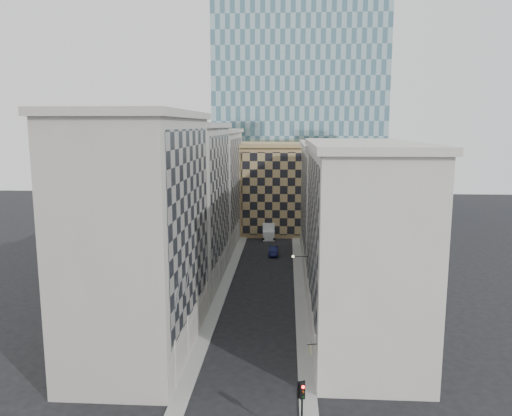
% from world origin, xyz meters
% --- Properties ---
extents(ground, '(260.00, 260.00, 0.00)m').
position_xyz_m(ground, '(0.00, 0.00, 0.00)').
color(ground, black).
rests_on(ground, ground).
extents(sidewalk_west, '(1.50, 100.00, 0.15)m').
position_xyz_m(sidewalk_west, '(-5.25, 30.00, 0.07)').
color(sidewalk_west, gray).
rests_on(sidewalk_west, ground).
extents(sidewalk_east, '(1.50, 100.00, 0.15)m').
position_xyz_m(sidewalk_east, '(5.25, 30.00, 0.07)').
color(sidewalk_east, gray).
rests_on(sidewalk_east, ground).
extents(bldg_left_a, '(10.80, 22.80, 23.70)m').
position_xyz_m(bldg_left_a, '(-10.88, 11.00, 11.82)').
color(bldg_left_a, '#A69F96').
rests_on(bldg_left_a, ground).
extents(bldg_left_b, '(10.80, 22.80, 22.70)m').
position_xyz_m(bldg_left_b, '(-10.88, 33.00, 11.32)').
color(bldg_left_b, gray).
rests_on(bldg_left_b, ground).
extents(bldg_left_c, '(10.80, 22.80, 21.70)m').
position_xyz_m(bldg_left_c, '(-10.88, 55.00, 10.83)').
color(bldg_left_c, '#A69F96').
rests_on(bldg_left_c, ground).
extents(bldg_right_a, '(10.80, 26.80, 20.70)m').
position_xyz_m(bldg_right_a, '(10.88, 15.00, 10.32)').
color(bldg_right_a, '#BBB7AC').
rests_on(bldg_right_a, ground).
extents(bldg_right_b, '(10.80, 28.80, 19.70)m').
position_xyz_m(bldg_right_b, '(10.89, 42.00, 9.85)').
color(bldg_right_b, '#BBB7AC').
rests_on(bldg_right_b, ground).
extents(tan_block, '(16.80, 14.80, 18.80)m').
position_xyz_m(tan_block, '(2.00, 67.90, 9.44)').
color(tan_block, tan).
rests_on(tan_block, ground).
extents(church_tower, '(7.20, 7.20, 51.50)m').
position_xyz_m(church_tower, '(0.00, 82.00, 26.95)').
color(church_tower, '#2A2620').
rests_on(church_tower, ground).
extents(flagpoles_left, '(0.10, 6.33, 2.33)m').
position_xyz_m(flagpoles_left, '(-5.90, 6.00, 8.00)').
color(flagpoles_left, gray).
rests_on(flagpoles_left, ground).
extents(bracket_lamp, '(1.98, 0.36, 0.36)m').
position_xyz_m(bracket_lamp, '(4.38, 24.00, 6.20)').
color(bracket_lamp, black).
rests_on(bracket_lamp, ground).
extents(traffic_light, '(0.55, 0.55, 4.53)m').
position_xyz_m(traffic_light, '(4.55, -4.12, 3.39)').
color(traffic_light, black).
rests_on(traffic_light, sidewalk_east).
extents(box_truck, '(2.65, 5.89, 3.17)m').
position_xyz_m(box_truck, '(-0.23, 61.43, 1.38)').
color(box_truck, silver).
rests_on(box_truck, ground).
extents(dark_car, '(1.61, 4.52, 1.49)m').
position_xyz_m(dark_car, '(1.14, 47.82, 0.74)').
color(dark_car, '#0F1337').
rests_on(dark_car, ground).
extents(shop_sign, '(0.89, 0.78, 0.87)m').
position_xyz_m(shop_sign, '(5.41, 3.00, 3.83)').
color(shop_sign, black).
rests_on(shop_sign, ground).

